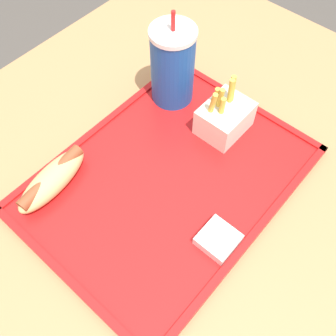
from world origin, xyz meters
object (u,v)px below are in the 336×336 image
hot_dog_far (52,179)px  sauce_cup_mayo (218,239)px  soda_cup (173,66)px  fries_carton (224,117)px

hot_dog_far → sauce_cup_mayo: size_ratio=2.70×
soda_cup → fries_carton: size_ratio=1.77×
hot_dog_far → fries_carton: size_ratio=1.40×
fries_carton → sauce_cup_mayo: size_ratio=1.93×
soda_cup → hot_dog_far: (-0.28, 0.01, -0.05)m
fries_carton → sauce_cup_mayo: bearing=-145.0°
fries_carton → sauce_cup_mayo: fries_carton is taller
soda_cup → sauce_cup_mayo: soda_cup is taller
fries_carton → hot_dog_far: bearing=154.4°
soda_cup → sauce_cup_mayo: size_ratio=3.40×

